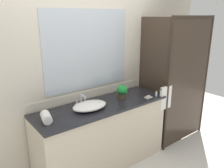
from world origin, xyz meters
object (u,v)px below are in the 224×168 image
at_px(sink_basin, 90,106).
at_px(soap_dish, 148,97).
at_px(faucet, 81,101).
at_px(amenity_bottle_shampoo, 126,89).
at_px(amenity_bottle_lotion, 156,94).
at_px(potted_plant, 122,91).
at_px(rolled_towel_near_edge, 46,117).

height_order(sink_basin, soap_dish, sink_basin).
height_order(sink_basin, faucet, faucet).
relative_size(sink_basin, amenity_bottle_shampoo, 4.67).
bearing_deg(sink_basin, soap_dish, -11.18).
xyz_separation_m(faucet, soap_dish, (0.86, -0.37, -0.03)).
height_order(faucet, amenity_bottle_lotion, faucet).
relative_size(potted_plant, rolled_towel_near_edge, 1.00).
bearing_deg(faucet, amenity_bottle_lotion, -21.75).
xyz_separation_m(amenity_bottle_lotion, rolled_towel_near_edge, (-1.54, 0.20, 0.01)).
distance_m(sink_basin, soap_dish, 0.87).
bearing_deg(amenity_bottle_shampoo, potted_plant, -143.44).
bearing_deg(rolled_towel_near_edge, amenity_bottle_lotion, -7.25).
distance_m(faucet, rolled_towel_near_edge, 0.59).
distance_m(potted_plant, amenity_bottle_shampoo, 0.29).
relative_size(faucet, amenity_bottle_lotion, 2.11).
distance_m(potted_plant, rolled_towel_near_edge, 1.10).
xyz_separation_m(faucet, amenity_bottle_lotion, (0.99, -0.39, -0.01)).
xyz_separation_m(faucet, amenity_bottle_shampoo, (0.78, 0.01, -0.00)).
xyz_separation_m(sink_basin, faucet, (0.00, 0.20, 0.00)).
height_order(amenity_bottle_shampoo, amenity_bottle_lotion, amenity_bottle_shampoo).
distance_m(faucet, amenity_bottle_shampoo, 0.78).
relative_size(soap_dish, amenity_bottle_shampoo, 1.05).
bearing_deg(soap_dish, sink_basin, 168.82).
xyz_separation_m(sink_basin, amenity_bottle_lotion, (0.99, -0.20, -0.00)).
distance_m(sink_basin, faucet, 0.20).
bearing_deg(faucet, soap_dish, -23.11).
bearing_deg(faucet, sink_basin, -90.00).
relative_size(faucet, rolled_towel_near_edge, 0.88).
height_order(potted_plant, soap_dish, potted_plant).
distance_m(faucet, soap_dish, 0.93).
xyz_separation_m(soap_dish, amenity_bottle_lotion, (0.13, -0.03, 0.02)).
height_order(sink_basin, potted_plant, potted_plant).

